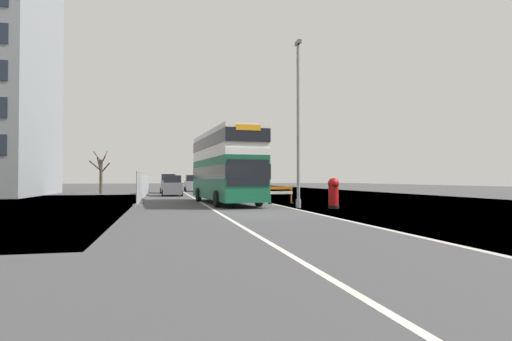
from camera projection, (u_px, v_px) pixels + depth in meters
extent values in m
cube|color=#424244|center=(257.00, 215.00, 19.83)|extent=(140.00, 280.00, 0.10)
cube|color=gray|center=(483.00, 210.00, 22.69)|extent=(20.00, 280.00, 0.05)
cube|color=#B2AFA8|center=(311.00, 213.00, 20.45)|extent=(0.24, 196.00, 0.01)
cube|color=silver|center=(221.00, 215.00, 19.44)|extent=(0.16, 168.00, 0.01)
cube|color=#145638|center=(225.00, 179.00, 28.11)|extent=(3.47, 11.39, 2.68)
cube|color=silver|center=(225.00, 156.00, 28.14)|extent=(3.47, 11.39, 0.40)
cube|color=silver|center=(225.00, 143.00, 28.16)|extent=(3.44, 11.28, 1.42)
cube|color=black|center=(225.00, 173.00, 28.12)|extent=(3.51, 11.51, 0.86)
cube|color=black|center=(225.00, 143.00, 28.16)|extent=(3.49, 11.45, 0.78)
cube|color=black|center=(248.00, 173.00, 22.75)|extent=(2.39, 0.25, 1.47)
cube|color=orange|center=(248.00, 127.00, 22.80)|extent=(1.43, 0.17, 0.32)
cube|color=#145638|center=(225.00, 196.00, 28.09)|extent=(3.51, 11.51, 0.36)
cylinder|color=black|center=(217.00, 199.00, 24.38)|extent=(0.38, 1.02, 1.00)
cylinder|color=black|center=(259.00, 198.00, 25.16)|extent=(0.38, 1.02, 1.00)
cylinder|color=black|center=(198.00, 195.00, 30.64)|extent=(0.38, 1.02, 1.00)
cylinder|color=black|center=(232.00, 194.00, 31.42)|extent=(0.38, 1.02, 1.00)
cylinder|color=gray|center=(298.00, 126.00, 23.90)|extent=(0.18, 0.18, 9.49)
cube|color=slate|center=(298.00, 43.00, 24.00)|extent=(0.20, 0.70, 0.20)
cylinder|color=gray|center=(298.00, 204.00, 23.81)|extent=(0.29, 0.29, 0.50)
cylinder|color=black|center=(334.00, 207.00, 23.31)|extent=(0.61, 0.61, 0.18)
cylinder|color=#AD0F0F|center=(333.00, 194.00, 23.33)|extent=(0.57, 0.57, 1.23)
sphere|color=#AD0F0F|center=(333.00, 184.00, 23.34)|extent=(0.64, 0.64, 0.64)
cube|color=black|center=(336.00, 186.00, 23.05)|extent=(0.22, 0.03, 0.07)
cube|color=orange|center=(281.00, 188.00, 27.96)|extent=(1.70, 0.17, 0.20)
cube|color=white|center=(281.00, 193.00, 27.95)|extent=(1.70, 0.17, 0.20)
cube|color=orange|center=(270.00, 196.00, 27.74)|extent=(0.07, 0.07, 1.07)
cube|color=black|center=(270.00, 203.00, 27.73)|extent=(0.16, 0.45, 0.08)
cube|color=orange|center=(291.00, 196.00, 28.16)|extent=(0.07, 0.07, 1.07)
cube|color=black|center=(291.00, 203.00, 28.15)|extent=(0.16, 0.45, 0.08)
cube|color=#A8AAAD|center=(138.00, 188.00, 27.20)|extent=(0.04, 3.26, 2.06)
cube|color=#A8AAAD|center=(141.00, 187.00, 30.51)|extent=(0.04, 3.26, 2.06)
cube|color=#A8AAAD|center=(143.00, 186.00, 33.82)|extent=(0.04, 3.26, 2.06)
cube|color=#A8AAAD|center=(144.00, 186.00, 37.14)|extent=(0.04, 3.26, 2.06)
cube|color=#A8AAAD|center=(146.00, 185.00, 40.45)|extent=(0.04, 3.26, 2.06)
cube|color=#A8AAAD|center=(147.00, 185.00, 43.76)|extent=(0.04, 3.26, 2.06)
cube|color=#A8AAAD|center=(148.00, 184.00, 47.08)|extent=(0.04, 3.26, 2.06)
cylinder|color=#939699|center=(137.00, 188.00, 25.54)|extent=(0.06, 0.06, 2.16)
cube|color=gray|center=(137.00, 205.00, 25.52)|extent=(0.44, 0.20, 0.12)
cylinder|color=#939699|center=(139.00, 187.00, 28.85)|extent=(0.06, 0.06, 2.16)
cube|color=gray|center=(139.00, 202.00, 28.83)|extent=(0.44, 0.20, 0.12)
cylinder|color=#939699|center=(142.00, 187.00, 32.17)|extent=(0.06, 0.06, 2.16)
cube|color=gray|center=(142.00, 200.00, 32.14)|extent=(0.44, 0.20, 0.12)
cylinder|color=#939699|center=(144.00, 186.00, 35.48)|extent=(0.06, 0.06, 2.16)
cube|color=gray|center=(143.00, 198.00, 35.46)|extent=(0.44, 0.20, 0.12)
cylinder|color=#939699|center=(145.00, 185.00, 38.79)|extent=(0.06, 0.06, 2.16)
cube|color=gray|center=(145.00, 196.00, 38.77)|extent=(0.44, 0.20, 0.12)
cylinder|color=#939699|center=(146.00, 185.00, 42.11)|extent=(0.06, 0.06, 2.16)
cube|color=gray|center=(146.00, 195.00, 42.08)|extent=(0.44, 0.20, 0.12)
cylinder|color=#939699|center=(147.00, 184.00, 45.42)|extent=(0.06, 0.06, 2.16)
cube|color=gray|center=(147.00, 194.00, 45.40)|extent=(0.44, 0.20, 0.12)
cylinder|color=#939699|center=(148.00, 184.00, 48.73)|extent=(0.06, 0.06, 2.16)
cube|color=gray|center=(148.00, 193.00, 48.71)|extent=(0.44, 0.20, 0.12)
cube|color=slate|center=(172.00, 188.00, 41.07)|extent=(1.82, 4.57, 1.14)
cube|color=black|center=(172.00, 179.00, 41.09)|extent=(1.67, 2.51, 0.71)
cylinder|color=black|center=(181.00, 192.00, 42.64)|extent=(0.20, 0.60, 0.60)
cylinder|color=black|center=(163.00, 192.00, 42.24)|extent=(0.20, 0.60, 0.60)
cylinder|color=black|center=(182.00, 193.00, 39.88)|extent=(0.20, 0.60, 0.60)
cylinder|color=black|center=(163.00, 193.00, 39.48)|extent=(0.20, 0.60, 0.60)
cube|color=slate|center=(168.00, 186.00, 49.24)|extent=(1.71, 4.20, 1.33)
cube|color=black|center=(168.00, 177.00, 49.26)|extent=(1.58, 2.31, 0.74)
cylinder|color=black|center=(175.00, 190.00, 50.69)|extent=(0.20, 0.60, 0.60)
cylinder|color=black|center=(161.00, 190.00, 50.30)|extent=(0.20, 0.60, 0.60)
cylinder|color=black|center=(176.00, 191.00, 48.15)|extent=(0.20, 0.60, 0.60)
cylinder|color=black|center=(161.00, 191.00, 47.77)|extent=(0.20, 0.60, 0.60)
cube|color=gray|center=(192.00, 186.00, 55.93)|extent=(1.86, 4.27, 1.20)
cube|color=black|center=(192.00, 178.00, 55.95)|extent=(1.71, 2.35, 0.82)
cylinder|color=black|center=(198.00, 189.00, 57.42)|extent=(0.20, 0.60, 0.60)
cylinder|color=black|center=(185.00, 189.00, 57.00)|extent=(0.20, 0.60, 0.60)
cylinder|color=black|center=(200.00, 189.00, 54.84)|extent=(0.20, 0.60, 0.60)
cylinder|color=black|center=(186.00, 189.00, 54.42)|extent=(0.20, 0.60, 0.60)
cylinder|color=#4C3D2D|center=(101.00, 177.00, 46.91)|extent=(0.33, 0.33, 3.88)
cylinder|color=#4C3D2D|center=(105.00, 168.00, 46.95)|extent=(1.09, 0.34, 1.23)
cylinder|color=#4C3D2D|center=(104.00, 157.00, 47.50)|extent=(0.69, 1.13, 1.64)
cylinder|color=#4C3D2D|center=(100.00, 165.00, 47.49)|extent=(0.52, 1.35, 1.24)
cylinder|color=#4C3D2D|center=(97.00, 156.00, 47.24)|extent=(1.06, 0.93, 1.27)
cylinder|color=#4C3D2D|center=(95.00, 166.00, 46.68)|extent=(1.36, 0.42, 1.23)
cylinder|color=#4C3D2D|center=(99.00, 165.00, 46.27)|extent=(0.39, 1.45, 1.96)
cylinder|color=#4C3D2D|center=(103.00, 160.00, 46.59)|extent=(0.73, 0.99, 1.03)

